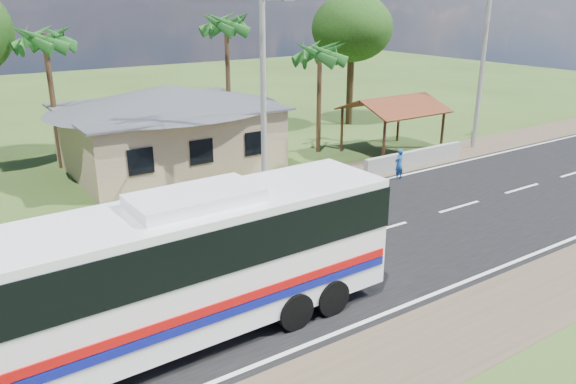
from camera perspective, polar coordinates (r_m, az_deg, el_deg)
name	(u,v)px	position (r m, az deg, el deg)	size (l,w,h in m)	color
ground	(289,257)	(19.93, 0.06, -6.63)	(120.00, 120.00, 0.00)	#2D4719
road	(289,257)	(19.93, 0.06, -6.61)	(120.00, 16.00, 0.03)	black
house	(168,118)	(30.59, -12.14, 7.34)	(12.40, 10.00, 5.00)	tan
waiting_shed	(393,106)	(33.35, 10.65, 8.54)	(5.20, 4.48, 3.35)	#3C2416
concrete_barrier	(415,158)	(31.18, 12.76, 3.36)	(7.00, 0.30, 0.90)	#9E9E99
utility_poles	(257,68)	(25.03, -3.21, 12.45)	(32.80, 2.22, 11.00)	#9E9E99
palm_near	(320,53)	(32.56, 3.25, 13.88)	(2.80, 2.80, 6.70)	#47301E
palm_mid	(226,25)	(34.40, -6.30, 16.49)	(2.80, 2.80, 8.20)	#47301E
palm_far	(45,40)	(31.55, -23.50, 13.99)	(2.80, 2.80, 7.70)	#47301E
tree_behind_shed	(352,28)	(40.44, 6.52, 16.18)	(5.60, 5.60, 9.02)	#47301E
coach_bus	(159,266)	(14.48, -12.93, -7.31)	(13.18, 3.09, 4.07)	white
motorcycle	(324,180)	(26.83, 3.66, 1.27)	(0.61, 1.75, 0.92)	black
person	(399,164)	(28.67, 11.21, 2.79)	(0.57, 0.37, 1.57)	#1B4B98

